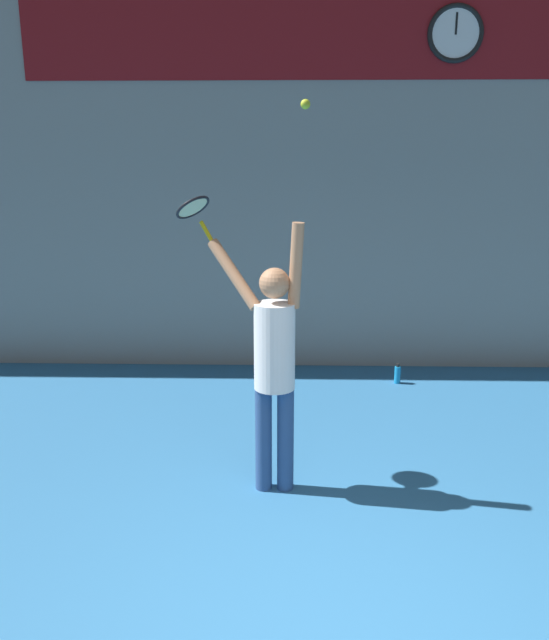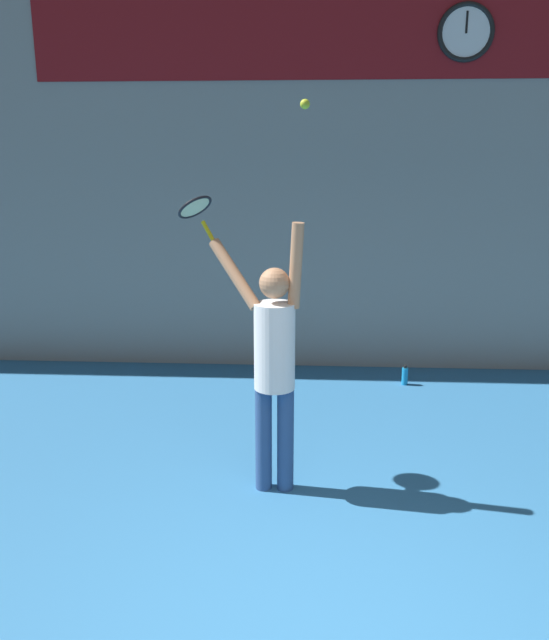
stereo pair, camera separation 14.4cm
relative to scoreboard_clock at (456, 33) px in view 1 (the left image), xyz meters
The scene contains 7 objects.
back_wall 2.03m from the scoreboard_clock, behind, with size 18.00×0.10×5.00m.
sponsor_banner 1.46m from the scoreboard_clock, behind, with size 6.82×0.02×0.96m.
scoreboard_clock is the anchor object (origin of this frame).
tennis_player 4.57m from the scoreboard_clock, 122.51° to the right, with size 0.77×0.49×2.11m.
tennis_racket 4.08m from the scoreboard_clock, 133.97° to the right, with size 0.37×0.38×0.36m.
tennis_ball 3.72m from the scoreboard_clock, 118.76° to the right, with size 0.07×0.07×0.07m.
water_bottle 3.88m from the scoreboard_clock, 133.04° to the right, with size 0.07×0.07×0.24m.
Camera 1 is at (-0.36, -2.42, 2.53)m, focal length 35.00 mm.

